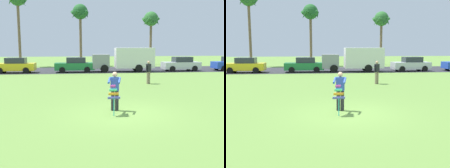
# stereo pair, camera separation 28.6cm
# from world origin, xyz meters

# --- Properties ---
(ground_plane) EXTENTS (120.00, 120.00, 0.00)m
(ground_plane) POSITION_xyz_m (0.00, 0.00, 0.00)
(ground_plane) COLOR olive
(road_strip) EXTENTS (120.00, 8.00, 0.01)m
(road_strip) POSITION_xyz_m (0.00, 20.49, 0.01)
(road_strip) COLOR #2D2D33
(road_strip) RESTS_ON ground
(person_kite_flyer) EXTENTS (0.65, 0.73, 1.73)m
(person_kite_flyer) POSITION_xyz_m (-0.26, 0.51, 0.95)
(person_kite_flyer) COLOR #26262B
(person_kite_flyer) RESTS_ON ground
(kite_held) EXTENTS (0.52, 0.64, 1.23)m
(kite_held) POSITION_xyz_m (-0.41, -0.24, 0.84)
(kite_held) COLOR #D83399
(kite_held) RESTS_ON ground
(parked_car_yellow) EXTENTS (4.23, 1.89, 1.60)m
(parked_car_yellow) POSITION_xyz_m (-8.45, 18.09, 0.77)
(parked_car_yellow) COLOR yellow
(parked_car_yellow) RESTS_ON ground
(parked_car_green) EXTENTS (4.22, 1.87, 1.60)m
(parked_car_green) POSITION_xyz_m (-2.21, 18.09, 0.77)
(parked_car_green) COLOR #1E7238
(parked_car_green) RESTS_ON ground
(parked_truck_grey_van) EXTENTS (6.74, 2.21, 2.62)m
(parked_truck_grey_van) POSITION_xyz_m (3.45, 18.09, 1.41)
(parked_truck_grey_van) COLOR gray
(parked_truck_grey_van) RESTS_ON ground
(parked_car_silver) EXTENTS (4.26, 1.94, 1.60)m
(parked_car_silver) POSITION_xyz_m (9.70, 18.10, 0.77)
(parked_car_silver) COLOR silver
(parked_car_silver) RESTS_ON ground
(palm_tree_left_near) EXTENTS (2.58, 2.71, 10.19)m
(palm_tree_left_near) POSITION_xyz_m (-9.74, 27.07, 8.63)
(palm_tree_left_near) COLOR brown
(palm_tree_left_near) RESTS_ON ground
(palm_tree_right_near) EXTENTS (2.58, 2.71, 8.56)m
(palm_tree_right_near) POSITION_xyz_m (-1.47, 27.40, 7.14)
(palm_tree_right_near) COLOR brown
(palm_tree_right_near) RESTS_ON ground
(palm_tree_centre_far) EXTENTS (2.58, 2.71, 7.79)m
(palm_tree_centre_far) POSITION_xyz_m (8.85, 28.15, 6.43)
(palm_tree_centre_far) COLOR brown
(palm_tree_centre_far) RESTS_ON ground
(person_walker_near) EXTENTS (0.48, 0.39, 1.73)m
(person_walker_near) POSITION_xyz_m (3.39, 8.55, 0.93)
(person_walker_near) COLOR gray
(person_walker_near) RESTS_ON ground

